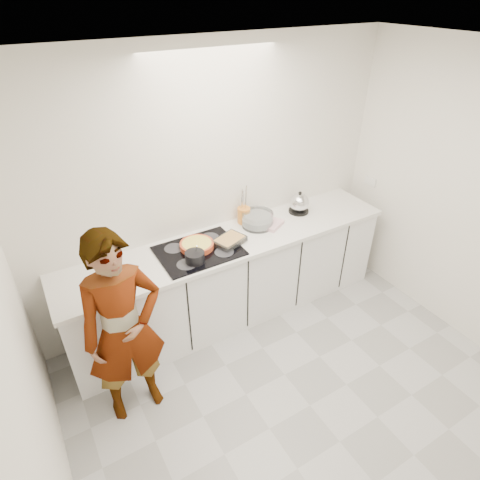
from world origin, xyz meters
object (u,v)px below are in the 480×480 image
hob (199,251)px  saucepan (195,257)px  mixing_bowl (258,220)px  cook (124,330)px  kettle (299,203)px  utensil_crock (244,215)px  baking_dish (230,240)px  tart_dish (197,245)px

hob → saucepan: (-0.10, -0.14, 0.05)m
mixing_bowl → saucepan: bearing=-162.3°
cook → saucepan: bearing=24.9°
saucepan → mixing_bowl: size_ratio=0.52×
hob → cook: size_ratio=0.44×
kettle → utensil_crock: 0.61m
mixing_bowl → kettle: bearing=2.3°
kettle → saucepan: bearing=-168.2°
baking_dish → utensil_crock: 0.42m
utensil_crock → cook: 1.64m
mixing_bowl → utensil_crock: (-0.08, 0.13, 0.01)m
saucepan → utensil_crock: saucepan is taller
baking_dish → tart_dish: bearing=163.5°
tart_dish → utensil_crock: (0.60, 0.19, 0.04)m
hob → mixing_bowl: (0.69, 0.11, 0.06)m
tart_dish → saucepan: (-0.10, -0.19, 0.02)m
hob → saucepan: bearing=-125.6°
hob → baking_dish: bearing=-7.4°
tart_dish → saucepan: saucepan is taller
saucepan → kettle: bearing=11.8°
baking_dish → cook: size_ratio=0.20×
kettle → utensil_crock: bearing=169.9°
mixing_bowl → utensil_crock: utensil_crock is taller
tart_dish → saucepan: size_ratio=1.87×
utensil_crock → cook: cook is taller
utensil_crock → hob: bearing=-158.5°
tart_dish → mixing_bowl: 0.69m
baking_dish → cook: cook is taller
mixing_bowl → cook: cook is taller
tart_dish → cook: (-0.85, -0.56, -0.13)m
baking_dish → mixing_bowl: (0.40, 0.15, 0.02)m
hob → baking_dish: 0.30m
baking_dish → utensil_crock: (0.32, 0.28, 0.04)m
kettle → mixing_bowl: bearing=-177.7°
hob → saucepan: 0.18m
saucepan → mixing_bowl: (0.79, 0.25, 0.01)m
hob → tart_dish: 0.06m
cook → kettle: bearing=15.9°
hob → tart_dish: size_ratio=1.97×
hob → utensil_crock: size_ratio=4.53×
hob → utensil_crock: 0.66m
mixing_bowl → cook: size_ratio=0.23×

